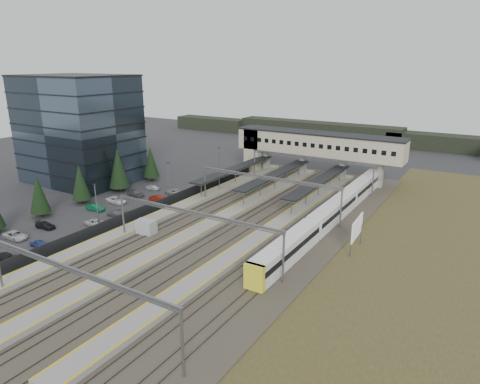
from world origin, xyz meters
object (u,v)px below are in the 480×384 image
Objects in this scene: train at (332,213)px; billboard at (357,229)px; relay_cabin_far at (144,225)px; footbridge at (306,145)px; office_building at (79,129)px; relay_cabin_near at (146,227)px.

billboard is (6.96, -9.10, 1.57)m from train.
footbridge is (9.06, 46.29, 6.92)m from relay_cabin_far.
office_building is 39.88m from relay_cabin_far.
relay_cabin_far is at bearing 150.29° from relay_cabin_near.
footbridge is 42.60m from billboard.
train is (25.36, 19.97, 0.91)m from relay_cabin_far.
relay_cabin_near is at bearing -29.71° from relay_cabin_far.
billboard reaches higher than relay_cabin_far.
billboard is (30.99, 11.63, 2.31)m from relay_cabin_near.
relay_cabin_near is 0.05× the size of train.
office_building is at bearing -145.53° from footbridge.
relay_cabin_near is 31.75m from train.
relay_cabin_near reaches higher than relay_cabin_far.
relay_cabin_far is 0.41× the size of billboard.
relay_cabin_far is 34.19m from billboard.
relay_cabin_far is (34.64, -16.29, -11.18)m from office_building.
office_building is 8.04× the size of relay_cabin_near.
footbridge is 31.53m from train.
billboard is at bearing 20.57° from relay_cabin_near.
relay_cabin_near is at bearing -139.22° from train.
relay_cabin_near is 1.54m from relay_cabin_far.
office_building reaches higher than relay_cabin_far.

